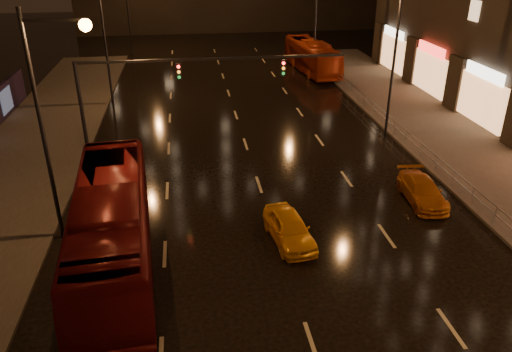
% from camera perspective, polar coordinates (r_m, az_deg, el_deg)
% --- Properties ---
extents(ground, '(140.00, 140.00, 0.00)m').
position_cam_1_polar(ground, '(31.06, -0.75, 2.30)').
color(ground, black).
rests_on(ground, ground).
extents(sidewalk_right, '(7.00, 70.00, 0.15)m').
position_cam_1_polar(sidewalk_right, '(31.40, 25.80, 0.00)').
color(sidewalk_right, '#38332D').
rests_on(sidewalk_right, ground).
extents(traffic_signal, '(15.31, 0.32, 6.20)m').
position_cam_1_polar(traffic_signal, '(29.31, -10.82, 10.22)').
color(traffic_signal, black).
rests_on(traffic_signal, ground).
extents(railing_right, '(0.05, 56.00, 1.00)m').
position_cam_1_polar(railing_right, '(31.82, 18.30, 3.29)').
color(railing_right, '#99999E').
rests_on(railing_right, sidewalk_right).
extents(bus_red, '(3.83, 12.43, 3.41)m').
position_cam_1_polar(bus_red, '(21.32, -16.14, -5.32)').
color(bus_red, '#580C0D').
rests_on(bus_red, ground).
extents(bus_curb, '(3.50, 11.02, 3.02)m').
position_cam_1_polar(bus_curb, '(51.59, 6.38, 13.42)').
color(bus_curb, '#A53110').
rests_on(bus_curb, ground).
extents(taxi_near, '(2.07, 4.06, 1.33)m').
position_cam_1_polar(taxi_near, '(22.27, 3.83, -5.96)').
color(taxi_near, orange).
rests_on(taxi_near, ground).
extents(taxi_far, '(1.96, 4.20, 1.19)m').
position_cam_1_polar(taxi_far, '(26.89, 18.48, -1.62)').
color(taxi_far, '#BF6212').
rests_on(taxi_far, ground).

